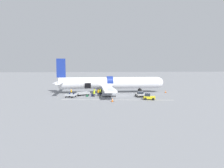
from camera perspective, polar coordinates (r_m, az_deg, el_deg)
name	(u,v)px	position (r m, az deg, el deg)	size (l,w,h in m)	color
ground_plane	(120,96)	(51.78, 2.38, -3.32)	(500.00, 500.00, 0.00)	slate
apron_marking_line	(117,100)	(45.04, 1.41, -4.55)	(25.31, 3.90, 0.01)	silver
airplane	(108,83)	(56.85, -1.10, 0.17)	(31.75, 27.89, 9.70)	silver
baggage_tug_lead	(149,97)	(45.89, 10.53, -3.67)	(2.91, 2.33, 1.47)	yellow
baggage_tug_mid	(140,94)	(50.04, 7.97, -2.96)	(2.13, 3.25, 1.34)	silver
baggage_cart_loading	(83,94)	(52.41, -8.17, -2.74)	(4.08, 2.66, 0.97)	#999BA0
baggage_cart_queued	(71,95)	(49.60, -11.61, -3.22)	(3.40, 2.67, 1.12)	#B7BABF
ground_crew_loader_a	(100,92)	(52.01, -3.40, -2.24)	(0.41, 0.61, 1.79)	#1E2338
ground_crew_loader_b	(71,92)	(53.90, -11.56, -2.20)	(0.46, 0.55, 1.58)	#2D2D33
ground_crew_driver	(94,94)	(49.56, -5.15, -2.73)	(0.52, 0.49, 1.59)	black
ground_crew_supervisor	(94,92)	(52.23, -5.07, -2.23)	(0.48, 0.62, 1.78)	#1E2338
ground_crew_helper	(98,92)	(50.96, -3.98, -2.40)	(0.49, 0.62, 1.77)	#2D2D33
suitcase_on_tarmac_upright	(92,95)	(50.33, -5.69, -3.17)	(0.54, 0.18, 0.82)	#1E2347
suitcase_on_tarmac_spare	(87,96)	(50.04, -7.10, -3.33)	(0.57, 0.38, 0.64)	#14472D
safety_cone_nose	(166,92)	(59.46, 15.05, -2.12)	(0.62, 0.62, 0.66)	black
safety_cone_engine_left	(112,100)	(42.64, 0.10, -4.59)	(0.64, 0.64, 0.77)	black
safety_cone_wingtip	(115,95)	(49.90, 0.79, -3.31)	(0.48, 0.48, 0.60)	black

